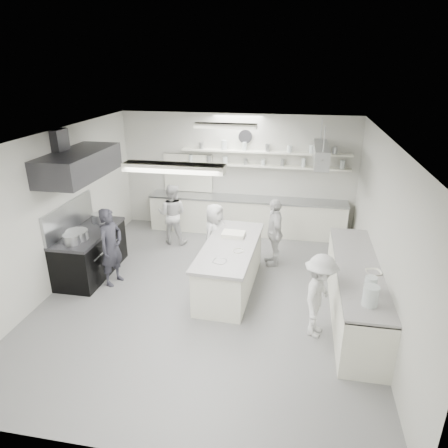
% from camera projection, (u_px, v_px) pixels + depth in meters
% --- Properties ---
extents(floor, '(6.00, 7.00, 0.02)m').
position_uv_depth(floor, '(209.00, 295.00, 7.82)').
color(floor, gray).
rests_on(floor, ground).
extents(ceiling, '(6.00, 7.00, 0.02)m').
position_uv_depth(ceiling, '(206.00, 137.00, 6.70)').
color(ceiling, white).
rests_on(ceiling, wall_back).
extents(wall_back, '(6.00, 0.04, 3.00)m').
position_uv_depth(wall_back, '(237.00, 173.00, 10.46)').
color(wall_back, beige).
rests_on(wall_back, floor).
extents(wall_front, '(6.00, 0.04, 3.00)m').
position_uv_depth(wall_front, '(131.00, 349.00, 4.07)').
color(wall_front, beige).
rests_on(wall_front, floor).
extents(wall_left, '(0.04, 7.00, 3.00)m').
position_uv_depth(wall_left, '(55.00, 212.00, 7.77)').
color(wall_left, beige).
rests_on(wall_left, floor).
extents(wall_right, '(0.04, 7.00, 3.00)m').
position_uv_depth(wall_right, '(383.00, 234.00, 6.75)').
color(wall_right, beige).
rests_on(wall_right, floor).
extents(stove, '(0.80, 1.80, 0.90)m').
position_uv_depth(stove, '(91.00, 254.00, 8.46)').
color(stove, black).
rests_on(stove, floor).
extents(exhaust_hood, '(0.85, 2.00, 0.50)m').
position_uv_depth(exhaust_hood, '(79.00, 164.00, 7.75)').
color(exhaust_hood, '#333237').
rests_on(exhaust_hood, wall_left).
extents(back_counter, '(5.00, 0.60, 0.92)m').
position_uv_depth(back_counter, '(246.00, 216.00, 10.52)').
color(back_counter, white).
rests_on(back_counter, floor).
extents(shelf_lower, '(4.20, 0.26, 0.04)m').
position_uv_depth(shelf_lower, '(264.00, 166.00, 10.13)').
color(shelf_lower, white).
rests_on(shelf_lower, wall_back).
extents(shelf_upper, '(4.20, 0.26, 0.04)m').
position_uv_depth(shelf_upper, '(265.00, 152.00, 10.00)').
color(shelf_upper, white).
rests_on(shelf_upper, wall_back).
extents(pass_through_window, '(1.30, 0.04, 1.00)m').
position_uv_depth(pass_through_window, '(188.00, 173.00, 10.68)').
color(pass_through_window, black).
rests_on(pass_through_window, wall_back).
extents(wall_clock, '(0.32, 0.05, 0.32)m').
position_uv_depth(wall_clock, '(245.00, 137.00, 10.03)').
color(wall_clock, silver).
rests_on(wall_clock, wall_back).
extents(right_counter, '(0.74, 3.30, 0.94)m').
position_uv_depth(right_counter, '(355.00, 292.00, 7.01)').
color(right_counter, white).
rests_on(right_counter, floor).
extents(pot_rack, '(0.30, 1.60, 0.40)m').
position_uv_depth(pot_rack, '(321.00, 154.00, 8.82)').
color(pot_rack, '#A1A4A7').
rests_on(pot_rack, ceiling).
extents(light_fixture_front, '(1.30, 0.25, 0.10)m').
position_uv_depth(light_fixture_front, '(174.00, 168.00, 5.08)').
color(light_fixture_front, white).
rests_on(light_fixture_front, ceiling).
extents(light_fixture_rear, '(1.30, 0.25, 0.10)m').
position_uv_depth(light_fixture_rear, '(225.00, 126.00, 8.37)').
color(light_fixture_rear, white).
rests_on(light_fixture_rear, ceiling).
extents(prep_island, '(0.99, 2.41, 0.88)m').
position_uv_depth(prep_island, '(230.00, 267.00, 7.93)').
color(prep_island, white).
rests_on(prep_island, floor).
extents(stove_pot, '(0.43, 0.43, 0.23)m').
position_uv_depth(stove_pot, '(77.00, 236.00, 7.88)').
color(stove_pot, '#A1A4A7').
rests_on(stove_pot, stove).
extents(cook_stove, '(0.52, 0.66, 1.58)m').
position_uv_depth(cook_stove, '(111.00, 247.00, 7.97)').
color(cook_stove, '#2A2A33').
rests_on(cook_stove, floor).
extents(cook_back, '(0.73, 0.58, 1.49)m').
position_uv_depth(cook_back, '(172.00, 214.00, 9.82)').
color(cook_back, silver).
rests_on(cook_back, floor).
extents(cook_island_left, '(0.65, 0.80, 1.42)m').
position_uv_depth(cook_island_left, '(215.00, 236.00, 8.69)').
color(cook_island_left, silver).
rests_on(cook_island_left, floor).
extents(cook_island_right, '(0.55, 0.94, 1.50)m').
position_uv_depth(cook_island_right, '(274.00, 232.00, 8.76)').
color(cook_island_right, silver).
rests_on(cook_island_right, floor).
extents(cook_right, '(0.75, 1.03, 1.42)m').
position_uv_depth(cook_right, '(319.00, 296.00, 6.45)').
color(cook_right, silver).
rests_on(cook_right, floor).
extents(bowl_island_a, '(0.28, 0.28, 0.06)m').
position_uv_depth(bowl_island_a, '(220.00, 262.00, 7.12)').
color(bowl_island_a, '#A1A4A7').
rests_on(bowl_island_a, prep_island).
extents(bowl_island_b, '(0.22, 0.22, 0.06)m').
position_uv_depth(bowl_island_b, '(238.00, 252.00, 7.49)').
color(bowl_island_b, white).
rests_on(bowl_island_b, prep_island).
extents(bowl_right, '(0.30, 0.30, 0.06)m').
position_uv_depth(bowl_right, '(373.00, 273.00, 6.62)').
color(bowl_right, white).
rests_on(bowl_right, right_counter).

